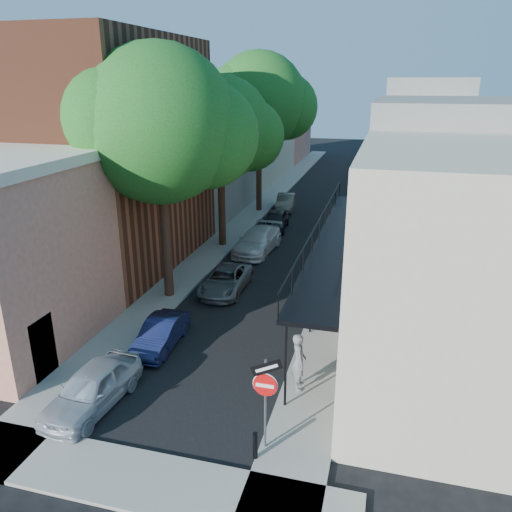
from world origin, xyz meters
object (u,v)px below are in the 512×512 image
Objects in this scene: sign_post at (265,389)px; oak_near at (171,128)px; oak_mid at (227,130)px; pedestrian at (299,362)px; parked_car_f at (286,202)px; parked_car_a at (92,388)px; parked_car_b at (161,334)px; parked_car_c at (226,280)px; oak_far at (266,102)px; bollard at (255,445)px; parked_car_d at (258,241)px; parked_car_e at (275,221)px.

sign_post is 12.77m from oak_near.
oak_mid is 16.89m from pedestrian.
oak_near is at bearing -100.66° from parked_car_f.
oak_mid is at bearing -104.86° from parked_car_f.
oak_mid is 2.68× the size of parked_car_f.
sign_post is 0.76× the size of parked_car_a.
parked_car_f is at bearing 87.13° from parked_car_b.
oak_near is at bearing 28.37° from pedestrian.
pedestrian is at bearing -56.20° from parked_car_c.
oak_mid is 2.96× the size of parked_car_b.
sign_post is 27.80m from oak_far.
parked_car_b is at bearing 55.50° from pedestrian.
bollard is 28.58m from oak_far.
parked_car_a is at bearing -97.40° from parked_car_f.
parked_car_a is at bearing -89.93° from parked_car_d.
parked_car_a is at bearing 174.46° from sign_post.
parked_car_d is 1.27× the size of parked_car_f.
bollard is at bearing -56.88° from oak_near.
oak_near is 1.12× the size of oak_mid.
sign_post reaches higher than parked_car_a.
oak_near reaches higher than bollard.
parked_car_b is at bearing -97.33° from parked_car_c.
sign_post is at bearing 71.44° from bollard.
oak_mid reaches higher than parked_car_f.
parked_car_a is 1.03× the size of parked_car_f.
oak_far is at bearing 107.39° from parked_car_e.
oak_near reaches higher than parked_car_c.
parked_car_f is at bearing 91.37° from parked_car_c.
oak_near is at bearing 125.09° from sign_post.
oak_mid is 11.82m from parked_car_f.
oak_far reaches higher than sign_post.
oak_mid is 2.63× the size of parked_car_e.
oak_far reaches higher than oak_near.
oak_mid is 5.11× the size of pedestrian.
pedestrian is (6.14, 2.49, 0.45)m from parked_car_a.
oak_near is 14.20m from parked_car_e.
oak_far is 25.27m from pedestrian.
parked_car_e reaches higher than parked_car_b.
pedestrian reaches higher than bollard.
sign_post is at bearing -69.14° from oak_mid.
oak_mid is at bearing 6.55° from pedestrian.
parked_car_a is at bearing -97.17° from parked_car_c.
parked_car_d reaches higher than parked_car_a.
oak_far reaches higher than bollard.
parked_car_f is at bearing 90.37° from parked_car_e.
parked_car_b is (-5.13, 5.04, 0.05)m from bollard.
pedestrian is (4.94, -7.32, 0.55)m from parked_car_c.
pedestrian reaches higher than parked_car_e.
sign_post is 0.87× the size of parked_car_b.
parked_car_f is (1.50, 0.76, -7.63)m from oak_far.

